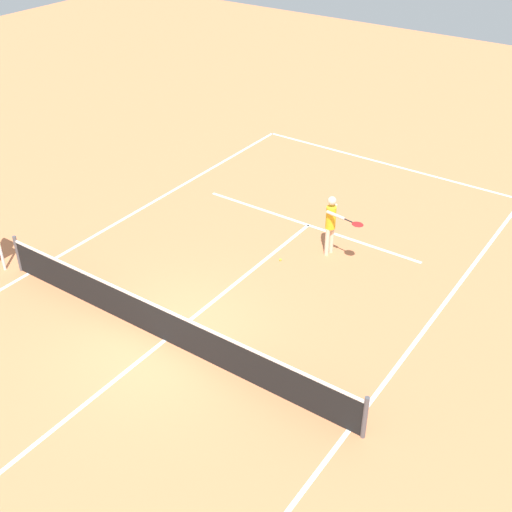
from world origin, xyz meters
The scene contains 5 objects.
ground_plane centered at (0.00, 0.00, 0.00)m, with size 60.00×60.00×0.00m, color #D37A4C.
court_lines centered at (0.00, 0.00, 0.00)m, with size 9.85×23.91×0.01m.
tennis_net centered at (0.00, 0.00, 0.50)m, with size 10.45×0.10×1.07m.
player_serving centered at (-1.34, -5.49, 1.08)m, with size 1.28×0.72×1.80m.
tennis_ball centered at (-0.37, -4.41, 0.03)m, with size 0.07×0.07×0.07m, color #CCE033.
Camera 1 is at (-8.62, 8.67, 10.13)m, focal length 46.60 mm.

